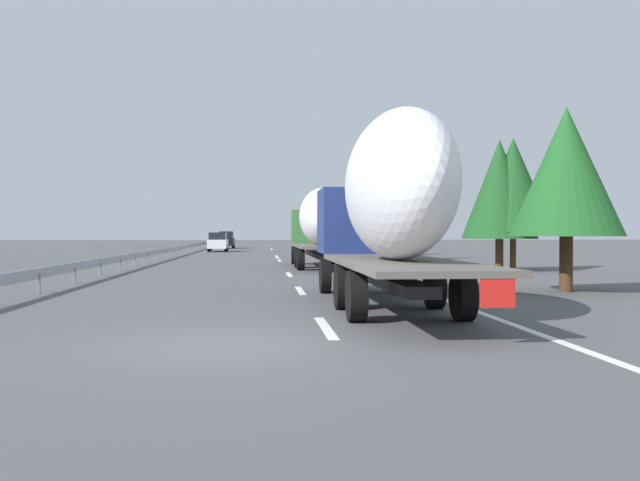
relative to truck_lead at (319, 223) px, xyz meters
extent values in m
plane|color=#4C4C4F|center=(14.76, 3.60, -2.30)|extent=(260.00, 260.00, 0.00)
cube|color=white|center=(-23.24, 1.80, -2.30)|extent=(3.20, 0.20, 0.01)
cube|color=white|center=(-14.53, 1.80, -2.30)|extent=(3.20, 0.20, 0.01)
cube|color=white|center=(-5.93, 1.80, -2.30)|extent=(3.20, 0.20, 0.01)
cube|color=white|center=(9.67, 1.80, -2.30)|extent=(3.20, 0.20, 0.01)
cube|color=white|center=(15.01, 1.80, -2.30)|extent=(3.20, 0.20, 0.01)
cube|color=white|center=(18.56, 1.80, -2.30)|extent=(3.20, 0.20, 0.01)
cube|color=white|center=(40.66, 1.80, -2.30)|extent=(3.20, 0.20, 0.01)
cube|color=white|center=(43.55, 1.80, -2.30)|extent=(3.20, 0.20, 0.01)
cube|color=white|center=(64.67, 1.80, -2.30)|extent=(3.20, 0.20, 0.01)
cube|color=white|center=(19.76, -1.90, -2.30)|extent=(110.00, 0.20, 0.01)
cube|color=#387038|center=(4.23, 0.00, -0.15)|extent=(2.40, 2.50, 1.90)
cube|color=black|center=(5.33, 0.00, 0.35)|extent=(0.08, 2.12, 0.80)
cube|color=#262628|center=(1.49, 0.00, -1.63)|extent=(10.07, 0.70, 0.24)
cube|color=#59544C|center=(-1.25, 0.00, -1.16)|extent=(8.55, 2.50, 0.12)
ellipsoid|color=white|center=(-1.35, 0.00, 0.31)|extent=(5.83, 2.20, 2.82)
cube|color=red|center=(-5.49, -0.69, -1.40)|extent=(0.04, 0.56, 0.56)
cylinder|color=black|center=(4.23, 1.10, -1.78)|extent=(1.04, 0.30, 1.04)
cylinder|color=black|center=(4.23, -1.10, -1.78)|extent=(1.04, 0.30, 1.04)
cylinder|color=black|center=(-0.05, 1.10, -1.78)|extent=(1.04, 0.35, 1.04)
cylinder|color=black|center=(-0.05, -1.10, -1.78)|extent=(1.04, 0.35, 1.04)
cylinder|color=black|center=(-2.45, 1.10, -1.78)|extent=(1.04, 0.35, 1.04)
cylinder|color=black|center=(-2.45, -1.10, -1.78)|extent=(1.04, 0.35, 1.04)
cube|color=navy|center=(-15.46, 0.00, -0.15)|extent=(2.40, 2.50, 1.90)
cube|color=black|center=(-14.36, 0.00, 0.35)|extent=(0.08, 2.12, 0.80)
cube|color=#262628|center=(-18.34, 0.00, -1.63)|extent=(10.60, 0.70, 0.24)
cube|color=#59544C|center=(-21.23, 0.00, -1.16)|extent=(9.12, 2.50, 0.12)
ellipsoid|color=white|center=(-21.05, 0.00, 0.55)|extent=(6.89, 2.20, 3.30)
cube|color=red|center=(-25.76, -0.69, -1.40)|extent=(0.04, 0.56, 0.56)
cylinder|color=black|center=(-15.46, 1.10, -1.78)|extent=(1.04, 0.30, 1.04)
cylinder|color=black|center=(-15.46, -1.10, -1.78)|extent=(1.04, 0.30, 1.04)
cylinder|color=black|center=(-20.03, 1.10, -1.78)|extent=(1.04, 0.35, 1.04)
cylinder|color=black|center=(-20.03, -1.10, -1.78)|extent=(1.04, 0.35, 1.04)
cylinder|color=black|center=(-22.43, 1.10, -1.78)|extent=(1.04, 0.35, 1.04)
cylinder|color=black|center=(-22.43, -1.10, -1.78)|extent=(1.04, 0.35, 1.04)
cube|color=black|center=(46.88, 6.95, -1.56)|extent=(4.76, 1.76, 0.84)
cube|color=black|center=(46.52, 6.95, -0.74)|extent=(2.62, 1.55, 0.81)
cylinder|color=black|center=(48.35, 7.73, -1.98)|extent=(0.64, 0.22, 0.64)
cylinder|color=black|center=(48.35, 6.17, -1.98)|extent=(0.64, 0.22, 0.64)
cylinder|color=black|center=(45.40, 7.73, -1.98)|extent=(0.64, 0.22, 0.64)
cylinder|color=black|center=(45.40, 6.17, -1.98)|extent=(0.64, 0.22, 0.64)
cube|color=white|center=(32.25, 7.09, -1.56)|extent=(4.73, 1.78, 0.84)
cube|color=black|center=(31.89, 7.09, -0.80)|extent=(2.60, 1.56, 0.68)
cylinder|color=black|center=(33.71, 7.88, -1.98)|extent=(0.64, 0.22, 0.64)
cylinder|color=black|center=(33.71, 6.30, -1.98)|extent=(0.64, 0.22, 0.64)
cylinder|color=black|center=(30.78, 7.88, -1.98)|extent=(0.64, 0.22, 0.64)
cylinder|color=black|center=(30.78, 6.30, -1.98)|extent=(0.64, 0.22, 0.64)
cylinder|color=gray|center=(25.27, -3.10, -1.11)|extent=(0.10, 0.10, 2.38)
cube|color=#2D569E|center=(25.27, -3.10, 0.43)|extent=(0.06, 0.90, 0.70)
cylinder|color=#472D19|center=(34.43, -8.12, -1.61)|extent=(0.29, 0.29, 1.39)
cone|color=#286B2D|center=(34.43, -8.12, 1.90)|extent=(3.35, 3.35, 5.62)
cylinder|color=#472D19|center=(-15.68, -6.25, -1.45)|extent=(0.40, 0.40, 1.70)
cone|color=#1E5B23|center=(-15.68, -6.25, 1.36)|extent=(3.43, 3.43, 3.93)
cylinder|color=#472D19|center=(9.54, -5.92, -1.60)|extent=(0.37, 0.37, 1.39)
cone|color=#194C1E|center=(9.54, -5.92, 1.68)|extent=(2.76, 2.76, 5.17)
cylinder|color=#472D19|center=(18.98, -6.41, -1.32)|extent=(0.33, 0.33, 1.97)
cone|color=#194C1E|center=(18.98, -6.41, 1.82)|extent=(2.98, 2.98, 4.30)
cylinder|color=#472D19|center=(-3.80, -8.90, -1.38)|extent=(0.28, 0.28, 1.84)
cone|color=#194C1E|center=(-3.80, -8.90, 1.77)|extent=(3.73, 3.73, 4.46)
cylinder|color=#472D19|center=(-3.78, -8.24, -1.54)|extent=(0.38, 0.38, 1.52)
cone|color=#194C1E|center=(-3.78, -8.24, 1.58)|extent=(3.56, 3.56, 4.70)
cube|color=#9EA0A5|center=(17.76, 9.60, -1.70)|extent=(94.00, 0.06, 0.32)
cube|color=slate|center=(-14.93, 9.60, -2.00)|extent=(0.10, 0.10, 0.60)
cube|color=slate|center=(-10.85, 9.60, -2.00)|extent=(0.10, 0.10, 0.60)
cube|color=slate|center=(-6.76, 9.60, -2.00)|extent=(0.10, 0.10, 0.60)
cube|color=slate|center=(-2.67, 9.60, -2.00)|extent=(0.10, 0.10, 0.60)
cube|color=slate|center=(1.42, 9.60, -2.00)|extent=(0.10, 0.10, 0.60)
cube|color=slate|center=(5.50, 9.60, -2.00)|extent=(0.10, 0.10, 0.60)
cube|color=slate|center=(9.59, 9.60, -2.00)|extent=(0.10, 0.10, 0.60)
cube|color=slate|center=(13.68, 9.60, -2.00)|extent=(0.10, 0.10, 0.60)
cube|color=slate|center=(17.76, 9.60, -2.00)|extent=(0.10, 0.10, 0.60)
cube|color=slate|center=(21.85, 9.60, -2.00)|extent=(0.10, 0.10, 0.60)
cube|color=slate|center=(25.94, 9.60, -2.00)|extent=(0.10, 0.10, 0.60)
cube|color=slate|center=(30.02, 9.60, -2.00)|extent=(0.10, 0.10, 0.60)
cube|color=slate|center=(34.11, 9.60, -2.00)|extent=(0.10, 0.10, 0.60)
cube|color=slate|center=(38.20, 9.60, -2.00)|extent=(0.10, 0.10, 0.60)
cube|color=slate|center=(42.29, 9.60, -2.00)|extent=(0.10, 0.10, 0.60)
cube|color=slate|center=(46.37, 9.60, -2.00)|extent=(0.10, 0.10, 0.60)
cube|color=slate|center=(50.46, 9.60, -2.00)|extent=(0.10, 0.10, 0.60)
cube|color=slate|center=(54.55, 9.60, -2.00)|extent=(0.10, 0.10, 0.60)
cube|color=slate|center=(58.63, 9.60, -2.00)|extent=(0.10, 0.10, 0.60)
cube|color=slate|center=(62.72, 9.60, -2.00)|extent=(0.10, 0.10, 0.60)
camera|label=1|loc=(-36.69, 3.03, -0.50)|focal=40.07mm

